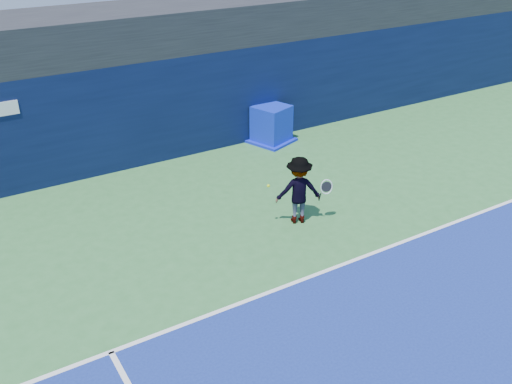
# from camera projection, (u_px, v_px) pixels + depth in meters

# --- Properties ---
(ground) EXTENTS (80.00, 80.00, 0.00)m
(ground) POSITION_uv_depth(u_px,v_px,m) (449.00, 351.00, 9.82)
(ground) COLOR #337137
(ground) RESTS_ON ground
(baseline) EXTENTS (24.00, 0.10, 0.01)m
(baseline) POSITION_uv_depth(u_px,v_px,m) (340.00, 266.00, 12.09)
(baseline) COLOR white
(baseline) RESTS_ON ground
(stadium_band) EXTENTS (36.00, 3.00, 1.20)m
(stadium_band) POSITION_uv_depth(u_px,v_px,m) (168.00, 25.00, 16.91)
(stadium_band) COLOR black
(stadium_band) RESTS_ON back_wall_assembly
(back_wall_assembly) EXTENTS (36.00, 1.03, 3.00)m
(back_wall_assembly) POSITION_uv_depth(u_px,v_px,m) (186.00, 102.00, 17.11)
(back_wall_assembly) COLOR #091233
(back_wall_assembly) RESTS_ON ground
(equipment_cart) EXTENTS (1.57, 1.57, 1.19)m
(equipment_cart) POSITION_uv_depth(u_px,v_px,m) (271.00, 126.00, 18.07)
(equipment_cart) COLOR #0D21BC
(equipment_cart) RESTS_ON ground
(tennis_player) EXTENTS (1.36, 0.99, 1.67)m
(tennis_player) POSITION_uv_depth(u_px,v_px,m) (299.00, 190.00, 13.41)
(tennis_player) COLOR white
(tennis_player) RESTS_ON ground
(tennis_ball) EXTENTS (0.07, 0.07, 0.07)m
(tennis_ball) POSITION_uv_depth(u_px,v_px,m) (268.00, 186.00, 13.09)
(tennis_ball) COLOR #C1DB18
(tennis_ball) RESTS_ON ground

